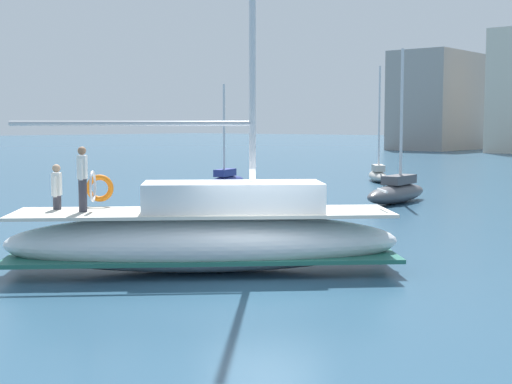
{
  "coord_description": "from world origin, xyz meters",
  "views": [
    {
      "loc": [
        10.49,
        -12.86,
        3.58
      ],
      "look_at": [
        -1.82,
        1.86,
        1.8
      ],
      "focal_mm": 51.36,
      "sensor_mm": 36.0,
      "label": 1
    }
  ],
  "objects_px": {
    "moored_catamaran": "(378,174)",
    "moored_cutter_left": "(397,191)",
    "main_sailboat": "(206,235)",
    "moored_sloop_far": "(226,180)"
  },
  "relations": [
    {
      "from": "moored_catamaran",
      "to": "moored_cutter_left",
      "type": "xyz_separation_m",
      "value": [
        7.11,
        -10.4,
        0.06
      ]
    },
    {
      "from": "main_sailboat",
      "to": "moored_cutter_left",
      "type": "relative_size",
      "value": 1.65
    },
    {
      "from": "moored_sloop_far",
      "to": "moored_cutter_left",
      "type": "relative_size",
      "value": 0.83
    },
    {
      "from": "moored_sloop_far",
      "to": "moored_catamaran",
      "type": "xyz_separation_m",
      "value": [
        4.1,
        9.6,
        0.03
      ]
    },
    {
      "from": "main_sailboat",
      "to": "moored_sloop_far",
      "type": "xyz_separation_m",
      "value": [
        -15.29,
        17.58,
        -0.43
      ]
    },
    {
      "from": "moored_cutter_left",
      "to": "main_sailboat",
      "type": "bearing_deg",
      "value": -76.31
    },
    {
      "from": "moored_catamaran",
      "to": "moored_cutter_left",
      "type": "bearing_deg",
      "value": -55.64
    },
    {
      "from": "moored_sloop_far",
      "to": "moored_catamaran",
      "type": "height_order",
      "value": "moored_catamaran"
    },
    {
      "from": "main_sailboat",
      "to": "moored_catamaran",
      "type": "xyz_separation_m",
      "value": [
        -11.2,
        27.18,
        -0.4
      ]
    },
    {
      "from": "moored_catamaran",
      "to": "moored_cutter_left",
      "type": "relative_size",
      "value": 1.02
    }
  ]
}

